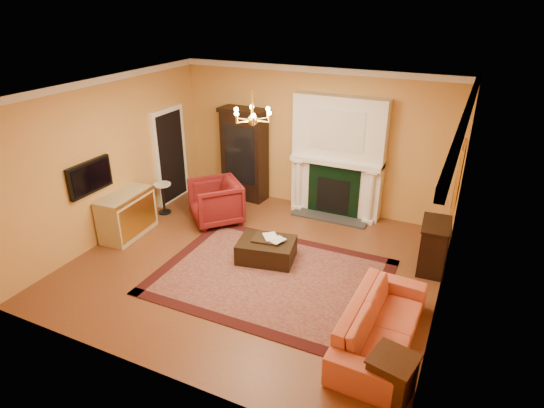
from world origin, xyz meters
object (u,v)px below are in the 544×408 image
Objects in this scene: coral_sofa at (381,318)px; commode at (127,215)px; china_cabinet at (245,156)px; wingback_armchair at (216,200)px; leather_ottoman at (266,250)px; end_table at (391,377)px; console_table at (433,247)px; pedestal_table at (163,196)px.

commode is at bearing 81.27° from coral_sofa.
china_cabinet is 0.93× the size of coral_sofa.
coral_sofa is at bearing 13.88° from wingback_armchair.
wingback_armchair is at bearing 139.08° from leather_ottoman.
commode reaches higher than leather_ottoman.
end_table reaches higher than leather_ottoman.
wingback_armchair is 1.00× the size of leather_ottoman.
coral_sofa is at bearing -39.96° from leather_ottoman.
console_table is at bearing 8.23° from leather_ottoman.
end_table is 3.35m from leather_ottoman.
console_table is at bearing 43.49° from wingback_armchair.
leather_ottoman is at bearing 141.24° from end_table.
leather_ottoman is (1.63, -2.27, -0.79)m from china_cabinet.
leather_ottoman is (2.81, -0.78, -0.19)m from pedestal_table.
wingback_armchair is (0.05, -1.36, -0.50)m from china_cabinet.
console_table is at bearing 8.49° from commode.
coral_sofa is at bearing 110.84° from end_table.
wingback_armchair reaches higher than pedestal_table.
coral_sofa is (5.14, -0.97, -0.01)m from commode.
commode is at bearing -91.60° from pedestal_table.
coral_sofa is 0.90m from end_table.
console_table reaches higher than pedestal_table.
end_table is 0.55× the size of leather_ottoman.
end_table is at bearing -41.40° from china_cabinet.
pedestal_table is at bearing 177.54° from console_table.
leather_ottoman is (1.59, -0.91, -0.29)m from wingback_armchair.
commode is (-1.21, -2.56, -0.56)m from china_cabinet.
end_table is at bearing -95.20° from console_table.
china_cabinet reaches higher than leather_ottoman.
wingback_armchair reaches higher than console_table.
leather_ottoman is at bearing 13.32° from wingback_armchair.
commode is 0.54× the size of coral_sofa.
pedestal_table is 0.32× the size of coral_sofa.
wingback_armchair is 1.74m from commode.
china_cabinet reaches higher than console_table.
coral_sofa is at bearing -14.80° from commode.
wingback_armchair reaches higher than end_table.
pedestal_table is 1.25× the size of end_table.
china_cabinet is 2.37× the size of console_table.
leather_ottoman is (-2.29, 1.27, -0.22)m from coral_sofa.
commode is at bearing -171.52° from console_table.
china_cabinet is 2.89m from commode.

